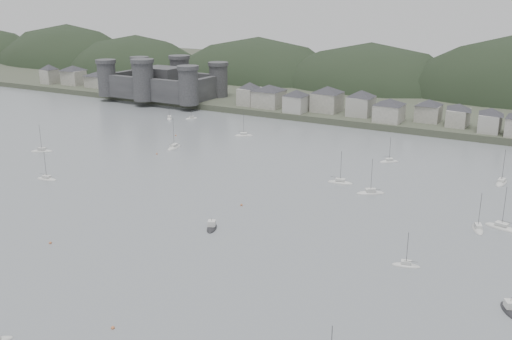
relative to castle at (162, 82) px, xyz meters
The scene contains 10 objects.
ground 216.45m from the castle, 56.28° to the right, with size 900.00×900.00×0.00m, color slate.
far_shore_land 166.61m from the castle, 43.83° to the left, with size 900.00×250.00×3.00m, color #383D2D.
forested_ridge 155.26m from the castle, 35.67° to the left, with size 851.55×103.94×102.57m.
castle is the anchor object (origin of this frame).
waterfront_town 170.64m from the castle, ahead, with size 451.48×28.46×12.92m.
sailboat_lead 51.84m from the castle, 36.00° to the right, with size 4.72×6.17×8.28m.
moored_fleet 168.52m from the castle, 45.07° to the right, with size 266.52×171.26×12.88m.
motor_launch_near 245.28m from the castle, 35.92° to the right, with size 5.34×7.24×3.66m.
motor_launch_far 187.41m from the castle, 47.68° to the right, with size 5.15×7.28×3.66m.
mooring_buoys 166.82m from the castle, 51.43° to the right, with size 189.45×125.21×0.70m.
Camera 1 is at (85.10, -73.65, 58.62)m, focal length 40.71 mm.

